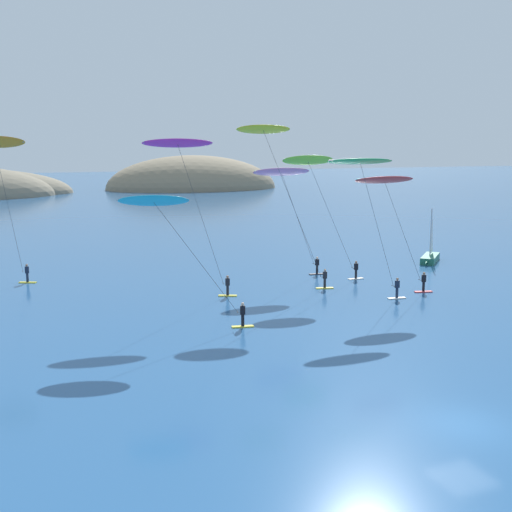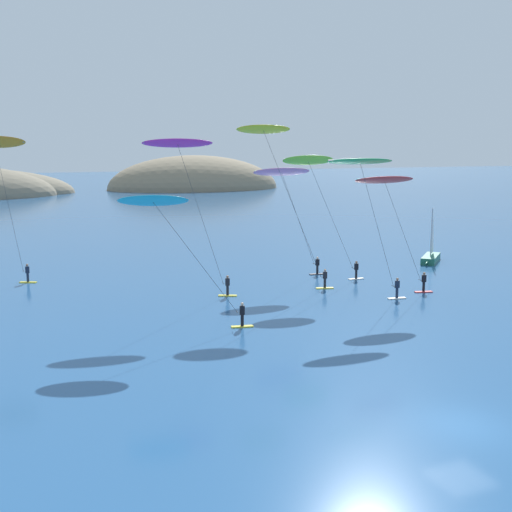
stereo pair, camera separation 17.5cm
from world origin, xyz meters
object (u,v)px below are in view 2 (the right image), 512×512
sailboat_near (430,256)px  kitesurfer_pink (284,179)px  kitesurfer_cyan (161,211)px  kitesurfer_yellow (269,143)px  kitesurfer_magenta (182,157)px  kitesurfer_green (364,173)px  kitesurfer_lime (312,170)px  kitesurfer_red (388,188)px

sailboat_near → kitesurfer_pink: size_ratio=0.56×
kitesurfer_cyan → kitesurfer_yellow: bearing=34.9°
kitesurfer_magenta → kitesurfer_cyan: bearing=-115.8°
kitesurfer_green → sailboat_near: bearing=37.0°
kitesurfer_green → kitesurfer_pink: bearing=96.7°
kitesurfer_cyan → kitesurfer_pink: bearing=40.2°
kitesurfer_pink → kitesurfer_magenta: kitesurfer_magenta is taller
sailboat_near → kitesurfer_green: kitesurfer_green is taller
kitesurfer_lime → sailboat_near: bearing=13.7°
sailboat_near → kitesurfer_lime: 19.25m
kitesurfer_pink → kitesurfer_green: (1.31, -11.19, 0.88)m
kitesurfer_pink → kitesurfer_red: bearing=-67.3°
sailboat_near → kitesurfer_yellow: size_ratio=0.41×
kitesurfer_cyan → kitesurfer_green: (16.08, 1.30, 2.15)m
kitesurfer_magenta → sailboat_near: bearing=11.2°
kitesurfer_yellow → kitesurfer_cyan: bearing=-145.1°
kitesurfer_red → kitesurfer_magenta: bearing=159.9°
kitesurfer_pink → kitesurfer_red: 11.02m
sailboat_near → kitesurfer_magenta: bearing=-168.8°
sailboat_near → kitesurfer_cyan: size_ratio=0.63×
kitesurfer_red → kitesurfer_green: bearing=-160.5°
kitesurfer_yellow → kitesurfer_cyan: 14.26m
kitesurfer_lime → kitesurfer_cyan: (-16.09, -9.61, -2.16)m
kitesurfer_pink → kitesurfer_cyan: kitesurfer_pink is taller
sailboat_near → kitesurfer_lime: size_ratio=0.50×
kitesurfer_pink → kitesurfer_yellow: size_ratio=0.74×
kitesurfer_lime → kitesurfer_green: (-0.01, -8.31, -0.01)m
sailboat_near → kitesurfer_red: 19.27m
kitesurfer_red → kitesurfer_yellow: bearing=145.6°
kitesurfer_lime → kitesurfer_red: kitesurfer_lime is taller
kitesurfer_pink → kitesurfer_green: kitesurfer_green is taller
kitesurfer_lime → kitesurfer_cyan: bearing=-149.2°
kitesurfer_pink → kitesurfer_magenta: 12.05m
sailboat_near → kitesurfer_lime: kitesurfer_lime is taller
sailboat_near → kitesurfer_green: (-16.32, -12.28, 9.41)m
kitesurfer_pink → sailboat_near: bearing=3.5°
kitesurfer_lime → kitesurfer_magenta: (-12.26, -1.70, 1.20)m
kitesurfer_red → kitesurfer_green: size_ratio=0.87×
kitesurfer_lime → kitesurfer_green: kitesurfer_lime is taller
kitesurfer_cyan → kitesurfer_green: 16.28m
kitesurfer_pink → kitesurfer_red: (4.25, -10.15, -0.39)m
sailboat_near → kitesurfer_lime: (-16.31, -3.97, 9.42)m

